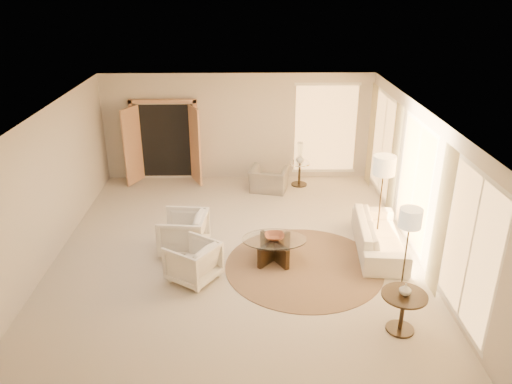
{
  "coord_description": "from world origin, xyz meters",
  "views": [
    {
      "loc": [
        0.21,
        -8.65,
        5.01
      ],
      "look_at": [
        0.4,
        0.4,
        1.1
      ],
      "focal_mm": 35.0,
      "sensor_mm": 36.0,
      "label": 1
    }
  ],
  "objects_px": {
    "accent_chair": "(269,176)",
    "floor_lamp_far": "(410,222)",
    "floor_lamp_near": "(384,169)",
    "side_table": "(300,172)",
    "side_vase": "(300,159)",
    "armchair_right": "(193,260)",
    "bowl": "(275,237)",
    "sofa": "(379,236)",
    "armchair_left": "(183,231)",
    "end_vase": "(405,290)",
    "end_table": "(403,306)",
    "coffee_table": "(274,246)"
  },
  "relations": [
    {
      "from": "sofa",
      "to": "side_vase",
      "type": "relative_size",
      "value": 9.89
    },
    {
      "from": "end_table",
      "to": "coffee_table",
      "type": "bearing_deg",
      "value": 130.62
    },
    {
      "from": "coffee_table",
      "to": "side_table",
      "type": "bearing_deg",
      "value": 77.1
    },
    {
      "from": "end_table",
      "to": "floor_lamp_far",
      "type": "bearing_deg",
      "value": 73.12
    },
    {
      "from": "side_vase",
      "to": "bowl",
      "type": "bearing_deg",
      "value": -102.9
    },
    {
      "from": "armchair_left",
      "to": "side_vase",
      "type": "relative_size",
      "value": 4.1
    },
    {
      "from": "sofa",
      "to": "end_vase",
      "type": "distance_m",
      "value": 2.51
    },
    {
      "from": "floor_lamp_far",
      "to": "side_table",
      "type": "bearing_deg",
      "value": 104.99
    },
    {
      "from": "armchair_right",
      "to": "bowl",
      "type": "xyz_separation_m",
      "value": [
        1.48,
        0.65,
        0.1
      ]
    },
    {
      "from": "side_vase",
      "to": "armchair_right",
      "type": "bearing_deg",
      "value": -118.07
    },
    {
      "from": "floor_lamp_far",
      "to": "side_vase",
      "type": "height_order",
      "value": "floor_lamp_far"
    },
    {
      "from": "side_vase",
      "to": "armchair_left",
      "type": "bearing_deg",
      "value": -127.67
    },
    {
      "from": "coffee_table",
      "to": "side_vase",
      "type": "xyz_separation_m",
      "value": [
        0.86,
        3.74,
        0.44
      ]
    },
    {
      "from": "side_vase",
      "to": "floor_lamp_near",
      "type": "bearing_deg",
      "value": -66.43
    },
    {
      "from": "end_table",
      "to": "side_table",
      "type": "xyz_separation_m",
      "value": [
        -0.97,
        5.87,
        -0.07
      ]
    },
    {
      "from": "sofa",
      "to": "armchair_left",
      "type": "xyz_separation_m",
      "value": [
        -3.85,
        0.02,
        0.13
      ]
    },
    {
      "from": "sofa",
      "to": "armchair_left",
      "type": "relative_size",
      "value": 2.42
    },
    {
      "from": "accent_chair",
      "to": "end_table",
      "type": "distance_m",
      "value": 5.79
    },
    {
      "from": "floor_lamp_far",
      "to": "end_vase",
      "type": "height_order",
      "value": "floor_lamp_far"
    },
    {
      "from": "accent_chair",
      "to": "floor_lamp_near",
      "type": "relative_size",
      "value": 0.5
    },
    {
      "from": "end_table",
      "to": "floor_lamp_far",
      "type": "relative_size",
      "value": 0.44
    },
    {
      "from": "side_table",
      "to": "floor_lamp_near",
      "type": "distance_m",
      "value": 3.48
    },
    {
      "from": "side_table",
      "to": "accent_chair",
      "type": "bearing_deg",
      "value": -156.1
    },
    {
      "from": "armchair_left",
      "to": "sofa",
      "type": "bearing_deg",
      "value": 95.8
    },
    {
      "from": "armchair_left",
      "to": "end_vase",
      "type": "distance_m",
      "value": 4.37
    },
    {
      "from": "floor_lamp_near",
      "to": "armchair_left",
      "type": "bearing_deg",
      "value": -174.25
    },
    {
      "from": "bowl",
      "to": "sofa",
      "type": "bearing_deg",
      "value": 9.0
    },
    {
      "from": "accent_chair",
      "to": "bowl",
      "type": "bearing_deg",
      "value": 103.48
    },
    {
      "from": "armchair_left",
      "to": "side_vase",
      "type": "distance_m",
      "value": 4.29
    },
    {
      "from": "coffee_table",
      "to": "bowl",
      "type": "bearing_deg",
      "value": -90.0
    },
    {
      "from": "sofa",
      "to": "coffee_table",
      "type": "height_order",
      "value": "sofa"
    },
    {
      "from": "end_table",
      "to": "floor_lamp_near",
      "type": "bearing_deg",
      "value": 83.31
    },
    {
      "from": "end_vase",
      "to": "coffee_table",
      "type": "bearing_deg",
      "value": 130.62
    },
    {
      "from": "armchair_left",
      "to": "floor_lamp_far",
      "type": "distance_m",
      "value": 4.25
    },
    {
      "from": "end_vase",
      "to": "side_vase",
      "type": "relative_size",
      "value": 0.87
    },
    {
      "from": "side_table",
      "to": "sofa",
      "type": "bearing_deg",
      "value": -70.08
    },
    {
      "from": "floor_lamp_near",
      "to": "side_table",
      "type": "bearing_deg",
      "value": 113.57
    },
    {
      "from": "armchair_right",
      "to": "floor_lamp_far",
      "type": "bearing_deg",
      "value": 117.26
    },
    {
      "from": "sofa",
      "to": "armchair_left",
      "type": "bearing_deg",
      "value": 95.41
    },
    {
      "from": "accent_chair",
      "to": "floor_lamp_far",
      "type": "bearing_deg",
      "value": 129.47
    },
    {
      "from": "coffee_table",
      "to": "floor_lamp_near",
      "type": "relative_size",
      "value": 0.74
    },
    {
      "from": "end_vase",
      "to": "side_vase",
      "type": "bearing_deg",
      "value": 99.38
    },
    {
      "from": "accent_chair",
      "to": "end_vase",
      "type": "relative_size",
      "value": 4.84
    },
    {
      "from": "bowl",
      "to": "side_vase",
      "type": "height_order",
      "value": "side_vase"
    },
    {
      "from": "end_vase",
      "to": "end_table",
      "type": "bearing_deg",
      "value": 0.0
    },
    {
      "from": "accent_chair",
      "to": "side_vase",
      "type": "xyz_separation_m",
      "value": [
        0.82,
        0.36,
        0.32
      ]
    },
    {
      "from": "floor_lamp_far",
      "to": "coffee_table",
      "type": "bearing_deg",
      "value": 153.36
    },
    {
      "from": "armchair_right",
      "to": "side_vase",
      "type": "height_order",
      "value": "side_vase"
    },
    {
      "from": "end_vase",
      "to": "floor_lamp_near",
      "type": "bearing_deg",
      "value": 83.31
    },
    {
      "from": "sofa",
      "to": "armchair_left",
      "type": "height_order",
      "value": "armchair_left"
    }
  ]
}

